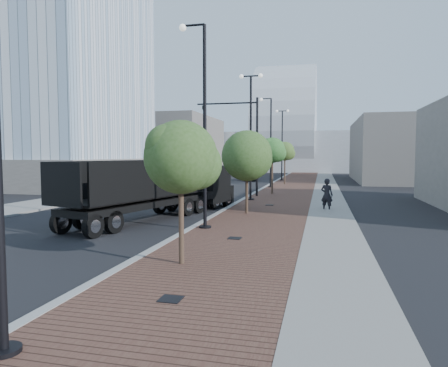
% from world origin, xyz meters
% --- Properties ---
extents(ground, '(220.00, 220.00, 0.00)m').
position_xyz_m(ground, '(0.00, 0.00, 0.00)').
color(ground, black).
extents(sidewalk, '(7.00, 140.00, 0.12)m').
position_xyz_m(sidewalk, '(3.50, 40.00, 0.06)').
color(sidewalk, '#4C2D23').
rests_on(sidewalk, ground).
extents(concrete_strip, '(2.40, 140.00, 0.13)m').
position_xyz_m(concrete_strip, '(6.20, 40.00, 0.07)').
color(concrete_strip, slate).
rests_on(concrete_strip, ground).
extents(curb, '(0.30, 140.00, 0.14)m').
position_xyz_m(curb, '(0.00, 40.00, 0.07)').
color(curb, gray).
rests_on(curb, ground).
extents(west_sidewalk, '(4.00, 140.00, 0.12)m').
position_xyz_m(west_sidewalk, '(-13.00, 40.00, 0.06)').
color(west_sidewalk, slate).
rests_on(west_sidewalk, ground).
extents(dump_truck, '(5.51, 13.45, 3.13)m').
position_xyz_m(dump_truck, '(-2.41, 14.72, 1.32)').
color(dump_truck, black).
rests_on(dump_truck, ground).
extents(white_sedan, '(2.67, 5.23, 1.64)m').
position_xyz_m(white_sedan, '(-4.69, 20.47, 0.82)').
color(white_sedan, white).
rests_on(white_sedan, ground).
extents(dark_car_mid, '(2.15, 4.44, 1.22)m').
position_xyz_m(dark_car_mid, '(-6.70, 29.27, 0.61)').
color(dark_car_mid, black).
rests_on(dark_car_mid, ground).
extents(dark_car_far, '(3.48, 5.14, 1.38)m').
position_xyz_m(dark_car_far, '(-3.86, 46.02, 0.69)').
color(dark_car_far, black).
rests_on(dark_car_far, ground).
extents(pedestrian, '(0.84, 0.68, 2.00)m').
position_xyz_m(pedestrian, '(6.02, 17.74, 1.00)').
color(pedestrian, black).
rests_on(pedestrian, ground).
extents(streetlight_1, '(1.44, 0.56, 9.21)m').
position_xyz_m(streetlight_1, '(0.49, 10.00, 4.34)').
color(streetlight_1, black).
rests_on(streetlight_1, ground).
extents(streetlight_2, '(1.72, 0.56, 9.28)m').
position_xyz_m(streetlight_2, '(0.60, 22.00, 4.82)').
color(streetlight_2, black).
rests_on(streetlight_2, ground).
extents(streetlight_3, '(1.44, 0.56, 9.21)m').
position_xyz_m(streetlight_3, '(0.49, 34.00, 4.34)').
color(streetlight_3, black).
rests_on(streetlight_3, ground).
extents(streetlight_4, '(1.72, 0.56, 9.28)m').
position_xyz_m(streetlight_4, '(0.60, 46.00, 4.82)').
color(streetlight_4, black).
rests_on(streetlight_4, ground).
extents(traffic_mast, '(5.09, 0.20, 8.00)m').
position_xyz_m(traffic_mast, '(-0.30, 25.00, 4.98)').
color(traffic_mast, black).
rests_on(traffic_mast, ground).
extents(tree_0, '(2.28, 2.21, 4.45)m').
position_xyz_m(tree_0, '(1.65, 4.02, 3.33)').
color(tree_0, '#382619').
rests_on(tree_0, ground).
extents(tree_1, '(2.85, 2.85, 4.80)m').
position_xyz_m(tree_1, '(1.65, 15.02, 3.36)').
color(tree_1, '#382619').
rests_on(tree_1, ground).
extents(tree_2, '(2.23, 2.16, 4.90)m').
position_xyz_m(tree_2, '(1.65, 27.02, 3.80)').
color(tree_2, '#382619').
rests_on(tree_2, ground).
extents(tree_3, '(2.23, 2.15, 4.93)m').
position_xyz_m(tree_3, '(1.65, 39.02, 3.83)').
color(tree_3, '#382619').
rests_on(tree_3, ground).
extents(tower_podium, '(19.00, 19.00, 3.00)m').
position_xyz_m(tower_podium, '(-24.00, 32.00, 1.50)').
color(tower_podium, '#625D58').
rests_on(tower_podium, ground).
extents(convention_center, '(50.00, 30.00, 50.00)m').
position_xyz_m(convention_center, '(-2.00, 85.00, 6.00)').
color(convention_center, '#A8ADB2').
rests_on(convention_center, ground).
extents(commercial_block_nw, '(14.00, 20.00, 10.00)m').
position_xyz_m(commercial_block_nw, '(-20.00, 60.00, 5.00)').
color(commercial_block_nw, slate).
rests_on(commercial_block_nw, ground).
extents(commercial_block_ne, '(12.00, 22.00, 8.00)m').
position_xyz_m(commercial_block_ne, '(16.00, 50.00, 4.00)').
color(commercial_block_ne, slate).
rests_on(commercial_block_ne, ground).
extents(utility_cover_0, '(0.50, 0.50, 0.02)m').
position_xyz_m(utility_cover_0, '(2.40, 1.00, 0.13)').
color(utility_cover_0, black).
rests_on(utility_cover_0, sidewalk).
extents(utility_cover_1, '(0.50, 0.50, 0.02)m').
position_xyz_m(utility_cover_1, '(2.40, 8.00, 0.13)').
color(utility_cover_1, black).
rests_on(utility_cover_1, sidewalk).
extents(utility_cover_2, '(0.50, 0.50, 0.02)m').
position_xyz_m(utility_cover_2, '(2.40, 19.00, 0.13)').
color(utility_cover_2, black).
rests_on(utility_cover_2, sidewalk).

